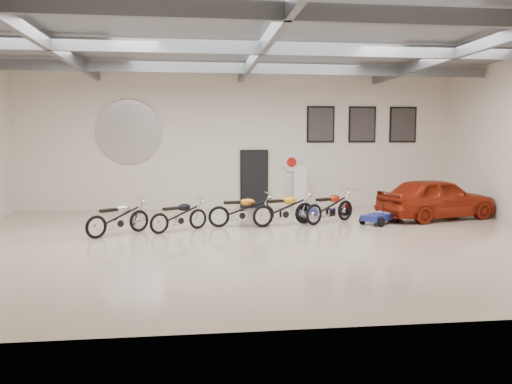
{
  "coord_description": "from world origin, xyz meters",
  "views": [
    {
      "loc": [
        -1.63,
        -12.34,
        2.53
      ],
      "look_at": [
        0.0,
        1.2,
        1.1
      ],
      "focal_mm": 35.0,
      "sensor_mm": 36.0,
      "label": 1
    }
  ],
  "objects": [
    {
      "name": "motorcycle_black",
      "position": [
        -2.11,
        1.46,
        0.46
      ],
      "size": [
        1.78,
        1.43,
        0.92
      ],
      "primitive_type": null,
      "rotation": [
        0.0,
        0.0,
        0.58
      ],
      "color": "silver",
      "rests_on": "floor"
    },
    {
      "name": "door",
      "position": [
        0.5,
        5.95,
        1.05
      ],
      "size": [
        0.92,
        0.08,
        2.1
      ],
      "primitive_type": "cube",
      "color": "black",
      "rests_on": "back_wall"
    },
    {
      "name": "ceiling",
      "position": [
        0.0,
        0.0,
        5.0
      ],
      "size": [
        16.0,
        12.0,
        0.01
      ],
      "primitive_type": "cube",
      "color": "slate",
      "rests_on": "back_wall"
    },
    {
      "name": "banner_stand",
      "position": [
        2.16,
        5.5,
        0.83
      ],
      "size": [
        0.47,
        0.24,
        1.67
      ],
      "primitive_type": null,
      "rotation": [
        0.0,
        0.0,
        -0.13
      ],
      "color": "white",
      "rests_on": "floor"
    },
    {
      "name": "vintage_car",
      "position": [
        6.0,
        2.7,
        0.67
      ],
      "size": [
        2.54,
        4.19,
        1.33
      ],
      "primitive_type": "imported",
      "rotation": [
        0.0,
        0.0,
        1.83
      ],
      "color": "maroon",
      "rests_on": "floor"
    },
    {
      "name": "motorcycle_silver",
      "position": [
        -3.7,
        1.1,
        0.49
      ],
      "size": [
        1.79,
        1.68,
        0.97
      ],
      "primitive_type": null,
      "rotation": [
        0.0,
        0.0,
        0.72
      ],
      "color": "silver",
      "rests_on": "floor"
    },
    {
      "name": "poster_left",
      "position": [
        3.0,
        5.96,
        3.1
      ],
      "size": [
        1.05,
        0.08,
        1.35
      ],
      "primitive_type": null,
      "color": "black",
      "rests_on": "back_wall"
    },
    {
      "name": "poster_right",
      "position": [
        6.2,
        5.96,
        3.1
      ],
      "size": [
        1.05,
        0.08,
        1.35
      ],
      "primitive_type": null,
      "color": "black",
      "rests_on": "back_wall"
    },
    {
      "name": "motorcycle_gold",
      "position": [
        -0.32,
        2.04,
        0.5
      ],
      "size": [
        1.98,
        0.82,
        1.0
      ],
      "primitive_type": null,
      "rotation": [
        0.0,
        0.0,
        0.12
      ],
      "color": "silver",
      "rests_on": "floor"
    },
    {
      "name": "ceiling_beams",
      "position": [
        0.0,
        0.0,
        4.75
      ],
      "size": [
        15.8,
        11.8,
        0.32
      ],
      "primitive_type": null,
      "color": "slate",
      "rests_on": "ceiling"
    },
    {
      "name": "motorcycle_yellow",
      "position": [
        0.94,
        2.05,
        0.52
      ],
      "size": [
        2.09,
        1.21,
        1.04
      ],
      "primitive_type": null,
      "rotation": [
        0.0,
        0.0,
        0.32
      ],
      "color": "silver",
      "rests_on": "floor"
    },
    {
      "name": "oil_sign",
      "position": [
        1.9,
        5.95,
        1.7
      ],
      "size": [
        0.72,
        0.1,
        0.72
      ],
      "primitive_type": null,
      "color": "white",
      "rests_on": "back_wall"
    },
    {
      "name": "floor",
      "position": [
        0.0,
        0.0,
        0.0
      ],
      "size": [
        16.0,
        12.0,
        0.01
      ],
      "primitive_type": "cube",
      "color": "#C9B099",
      "rests_on": "ground"
    },
    {
      "name": "go_kart",
      "position": [
        3.97,
        2.1,
        0.29
      ],
      "size": [
        1.67,
        1.56,
        0.57
      ],
      "primitive_type": null,
      "rotation": [
        0.0,
        0.0,
        0.69
      ],
      "color": "navy",
      "rests_on": "floor"
    },
    {
      "name": "motorcycle_red",
      "position": [
        2.41,
        2.35,
        0.52
      ],
      "size": [
        2.01,
        1.58,
        1.03
      ],
      "primitive_type": null,
      "rotation": [
        0.0,
        0.0,
        0.56
      ],
      "color": "silver",
      "rests_on": "floor"
    },
    {
      "name": "poster_mid",
      "position": [
        4.6,
        5.96,
        3.1
      ],
      "size": [
        1.05,
        0.08,
        1.35
      ],
      "primitive_type": null,
      "color": "black",
      "rests_on": "back_wall"
    },
    {
      "name": "logo_plaque",
      "position": [
        -4.0,
        5.95,
        2.8
      ],
      "size": [
        2.3,
        0.06,
        1.16
      ],
      "primitive_type": null,
      "color": "silver",
      "rests_on": "back_wall"
    },
    {
      "name": "back_wall",
      "position": [
        0.0,
        6.0,
        2.5
      ],
      "size": [
        16.0,
        0.02,
        5.0
      ],
      "primitive_type": "cube",
      "color": "silver",
      "rests_on": "floor"
    }
  ]
}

